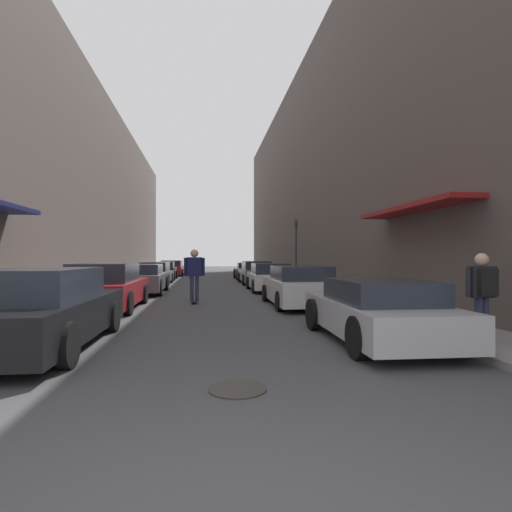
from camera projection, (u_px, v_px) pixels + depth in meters
ground at (207, 288)px, 20.36m from camera, size 101.75×101.75×0.00m
curb_strip_left at (125, 282)px, 24.32m from camera, size 1.80×46.25×0.12m
curb_strip_right at (284, 281)px, 25.58m from camera, size 1.80×46.25×0.12m
building_row_left at (75, 190)px, 23.96m from camera, size 4.90×46.25×11.27m
building_row_right at (328, 176)px, 25.98m from camera, size 4.90×46.25×13.73m
parked_car_left_0 at (39, 310)px, 6.91m from camera, size 2.00×4.61×1.40m
parked_car_left_1 at (107, 287)px, 12.12m from camera, size 1.97×4.64×1.41m
parked_car_left_2 at (141, 279)px, 17.57m from camera, size 2.08×4.62×1.29m
parked_car_left_3 at (155, 274)px, 23.44m from camera, size 1.87×4.26×1.31m
parked_car_left_4 at (163, 271)px, 28.45m from camera, size 1.92×4.31×1.28m
parked_car_left_5 at (172, 268)px, 34.23m from camera, size 1.98×4.27×1.33m
parked_car_right_0 at (377, 311)px, 7.53m from camera, size 1.92×4.19×1.17m
parked_car_right_1 at (299, 286)px, 13.08m from camera, size 2.01×4.45×1.31m
parked_car_right_2 at (270, 278)px, 18.81m from camera, size 1.94×4.05×1.31m
parked_car_right_3 at (256, 273)px, 24.13m from camera, size 1.88×4.55×1.37m
parked_car_right_4 at (249, 271)px, 29.12m from camera, size 2.03×4.22×1.21m
skateboarder at (194, 270)px, 13.79m from camera, size 0.72×0.78×1.87m
manhole_cover at (237, 389)px, 4.78m from camera, size 0.70×0.70×0.02m
traffic_light at (296, 244)px, 22.36m from camera, size 0.16×0.22×3.59m
pedestrian at (483, 285)px, 7.18m from camera, size 0.62×0.34×1.54m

